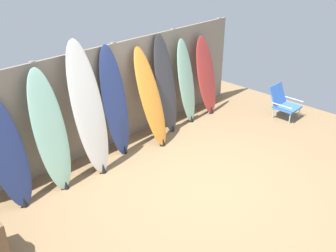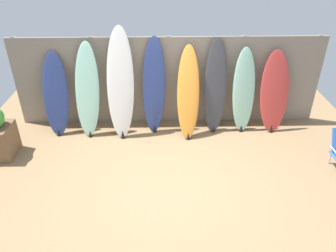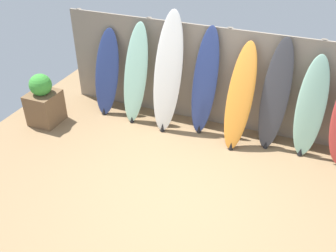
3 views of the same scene
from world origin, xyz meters
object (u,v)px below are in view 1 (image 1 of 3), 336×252
(surfboard_navy_0, at_px, (7,153))
(surfboard_navy_3, at_px, (115,102))
(surfboard_seafoam_6, at_px, (186,82))
(surfboard_red_7, at_px, (206,76))
(surfboard_orange_4, at_px, (150,98))
(beach_chair, at_px, (283,102))
(surfboard_white_2, at_px, (88,110))
(surfboard_seafoam_1, at_px, (50,131))
(surfboard_charcoal_5, at_px, (166,85))

(surfboard_navy_0, height_order, surfboard_navy_3, surfboard_navy_3)
(surfboard_seafoam_6, xyz_separation_m, surfboard_red_7, (0.60, -0.02, -0.03))
(surfboard_orange_4, xyz_separation_m, surfboard_red_7, (1.69, 0.10, -0.05))
(beach_chair, bearing_deg, surfboard_navy_0, 169.85)
(surfboard_white_2, relative_size, surfboard_red_7, 1.30)
(surfboard_navy_0, distance_m, beach_chair, 5.34)
(surfboard_seafoam_1, height_order, surfboard_charcoal_5, surfboard_charcoal_5)
(surfboard_seafoam_1, bearing_deg, surfboard_seafoam_6, 1.14)
(surfboard_navy_3, xyz_separation_m, surfboard_charcoal_5, (1.18, -0.02, -0.01))
(surfboard_white_2, height_order, surfboard_navy_3, surfboard_white_2)
(surfboard_charcoal_5, distance_m, surfboard_red_7, 1.17)
(surfboard_charcoal_5, bearing_deg, surfboard_red_7, -1.98)
(surfboard_orange_4, bearing_deg, surfboard_navy_0, 177.37)
(surfboard_orange_4, bearing_deg, beach_chair, -24.81)
(surfboard_navy_0, distance_m, surfboard_orange_4, 2.55)
(surfboard_navy_3, distance_m, surfboard_orange_4, 0.68)
(surfboard_white_2, height_order, surfboard_orange_4, surfboard_white_2)
(surfboard_charcoal_5, bearing_deg, surfboard_navy_0, -179.48)
(surfboard_seafoam_1, relative_size, surfboard_orange_4, 1.05)
(surfboard_navy_3, height_order, surfboard_orange_4, surfboard_navy_3)
(surfboard_white_2, height_order, beach_chair, surfboard_white_2)
(surfboard_red_7, bearing_deg, surfboard_navy_3, 178.53)
(surfboard_navy_3, bearing_deg, surfboard_red_7, -1.47)
(surfboard_white_2, relative_size, surfboard_charcoal_5, 1.14)
(surfboard_navy_0, bearing_deg, beach_chair, -14.38)
(surfboard_navy_0, bearing_deg, surfboard_white_2, -4.39)
(surfboard_white_2, height_order, surfboard_charcoal_5, surfboard_white_2)
(surfboard_red_7, xyz_separation_m, beach_chair, (0.91, -1.31, -0.46))
(surfboard_charcoal_5, bearing_deg, surfboard_seafoam_6, -1.96)
(surfboard_white_2, relative_size, beach_chair, 3.22)
(surfboard_seafoam_1, bearing_deg, surfboard_charcoal_5, 1.86)
(surfboard_seafoam_1, distance_m, surfboard_red_7, 3.61)
(surfboard_white_2, bearing_deg, surfboard_seafoam_6, 2.58)
(surfboard_seafoam_6, bearing_deg, surfboard_charcoal_5, 178.04)
(surfboard_seafoam_6, bearing_deg, beach_chair, -41.28)
(surfboard_navy_0, relative_size, surfboard_charcoal_5, 0.86)
(surfboard_seafoam_1, xyz_separation_m, surfboard_navy_3, (1.26, 0.10, 0.02))
(surfboard_white_2, relative_size, surfboard_orange_4, 1.22)
(surfboard_orange_4, bearing_deg, surfboard_red_7, 3.55)
(surfboard_navy_0, xyz_separation_m, surfboard_seafoam_1, (0.63, -0.05, 0.11))
(surfboard_navy_0, bearing_deg, surfboard_red_7, -0.16)
(surfboard_red_7, bearing_deg, surfboard_white_2, -178.35)
(surfboard_white_2, xyz_separation_m, surfboard_navy_3, (0.62, 0.15, -0.12))
(surfboard_seafoam_6, relative_size, beach_chair, 2.57)
(surfboard_navy_0, xyz_separation_m, surfboard_red_7, (4.24, -0.01, 0.01))
(beach_chair, bearing_deg, surfboard_charcoal_5, 151.21)
(surfboard_red_7, bearing_deg, beach_chair, -55.06)
(surfboard_orange_4, xyz_separation_m, surfboard_seafoam_6, (1.09, 0.13, -0.03))
(surfboard_navy_0, distance_m, surfboard_seafoam_6, 3.64)
(surfboard_navy_0, relative_size, beach_chair, 2.44)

